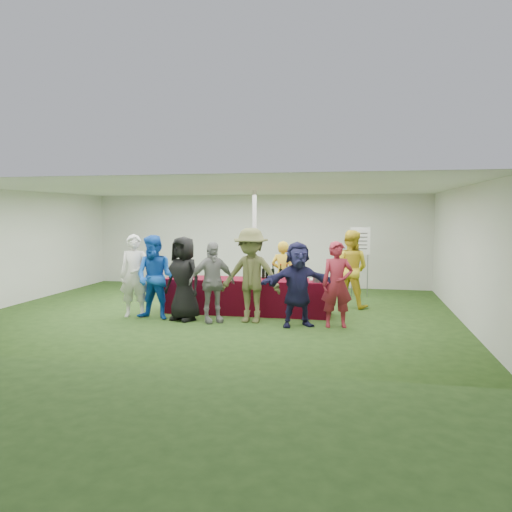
% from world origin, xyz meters
% --- Properties ---
extents(ground, '(60.00, 60.00, 0.00)m').
position_xyz_m(ground, '(0.00, 0.00, 0.00)').
color(ground, '#284719').
rests_on(ground, ground).
extents(tent, '(10.00, 10.00, 10.00)m').
position_xyz_m(tent, '(0.50, 1.20, 1.35)').
color(tent, white).
rests_on(tent, ground).
extents(serving_table, '(3.60, 0.80, 0.75)m').
position_xyz_m(serving_table, '(0.60, -0.08, 0.38)').
color(serving_table, '#5B0615').
rests_on(serving_table, ground).
extents(wine_bottles, '(0.70, 0.16, 0.32)m').
position_xyz_m(wine_bottles, '(1.23, 0.07, 0.87)').
color(wine_bottles, black).
rests_on(wine_bottles, serving_table).
extents(wine_glasses, '(2.70, 0.17, 0.16)m').
position_xyz_m(wine_glasses, '(0.08, -0.34, 0.86)').
color(wine_glasses, silver).
rests_on(wine_glasses, serving_table).
extents(water_bottle, '(0.07, 0.07, 0.23)m').
position_xyz_m(water_bottle, '(0.60, -0.00, 0.85)').
color(water_bottle, silver).
rests_on(water_bottle, serving_table).
extents(bar_towel, '(0.25, 0.18, 0.03)m').
position_xyz_m(bar_towel, '(2.08, -0.03, 0.77)').
color(bar_towel, white).
rests_on(bar_towel, serving_table).
extents(dump_bucket, '(0.21, 0.21, 0.18)m').
position_xyz_m(dump_bucket, '(2.14, -0.30, 0.84)').
color(dump_bucket, slate).
rests_on(dump_bucket, serving_table).
extents(wine_list_sign, '(0.50, 0.03, 1.80)m').
position_xyz_m(wine_list_sign, '(2.99, 2.58, 1.32)').
color(wine_list_sign, slate).
rests_on(wine_list_sign, ground).
extents(staff_pourer, '(0.61, 0.46, 1.52)m').
position_xyz_m(staff_pourer, '(1.24, 0.85, 0.76)').
color(staff_pourer, gold).
rests_on(staff_pourer, ground).
extents(staff_back, '(1.02, 0.90, 1.78)m').
position_xyz_m(staff_back, '(2.77, 1.04, 0.89)').
color(staff_back, yellow).
rests_on(staff_back, ground).
extents(customer_0, '(0.70, 0.53, 1.73)m').
position_xyz_m(customer_0, '(-1.63, -0.89, 0.86)').
color(customer_0, silver).
rests_on(customer_0, ground).
extents(customer_1, '(0.90, 0.74, 1.72)m').
position_xyz_m(customer_1, '(-1.11, -1.03, 0.86)').
color(customer_1, blue).
rests_on(customer_1, ground).
extents(customer_2, '(0.97, 0.81, 1.70)m').
position_xyz_m(customer_2, '(-0.51, -1.01, 0.85)').
color(customer_2, black).
rests_on(customer_2, ground).
extents(customer_3, '(1.00, 0.86, 1.61)m').
position_xyz_m(customer_3, '(0.11, -1.10, 0.80)').
color(customer_3, gray).
rests_on(customer_3, ground).
extents(customer_4, '(1.27, 0.80, 1.88)m').
position_xyz_m(customer_4, '(0.87, -0.93, 0.94)').
color(customer_4, brown).
rests_on(customer_4, ground).
extents(customer_5, '(1.58, 1.03, 1.63)m').
position_xyz_m(customer_5, '(1.82, -1.11, 0.82)').
color(customer_5, '#1D1C44').
rests_on(customer_5, ground).
extents(customer_6, '(0.66, 0.49, 1.64)m').
position_xyz_m(customer_6, '(2.56, -1.02, 0.82)').
color(customer_6, maroon).
rests_on(customer_6, ground).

